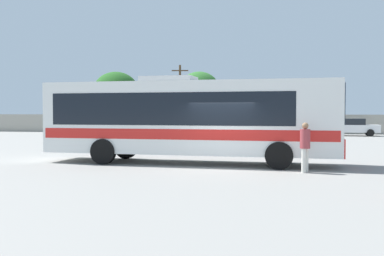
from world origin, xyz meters
The scene contains 11 objects.
ground_plane centered at (0.00, 10.00, 0.00)m, with size 300.00×300.00×0.00m, color gray.
perimeter_wall centered at (0.00, 29.28, 0.94)m, with size 80.00×0.30×1.88m, color #9E998C.
coach_bus_white_red centered at (-1.60, 1.39, 1.93)m, with size 12.30×3.52×3.61m.
attendant_by_bus_door centered at (3.06, -0.90, 1.00)m, with size 0.50×0.50×1.77m.
parked_car_leftmost_white centered at (-10.64, 25.93, 0.80)m, with size 4.70×2.24×1.51m.
parked_car_second_dark_blue centered at (-5.35, 25.44, 0.78)m, with size 4.37×2.00×1.46m.
parked_car_third_dark_blue centered at (1.33, 24.87, 0.79)m, with size 4.22×2.25×1.48m.
parked_car_rightmost_white centered at (9.01, 25.83, 0.81)m, with size 4.64×2.27×1.54m.
utility_pole_near centered at (-7.89, 32.40, 3.79)m, with size 1.80×0.36×7.22m.
roadside_tree_left centered at (-16.32, 35.84, 4.62)m, with size 5.35×5.35×6.90m.
roadside_tree_midleft centered at (-6.12, 34.64, 4.75)m, with size 4.49×4.49×6.68m.
Camera 1 is at (1.86, -17.79, 2.14)m, focal length 43.93 mm.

